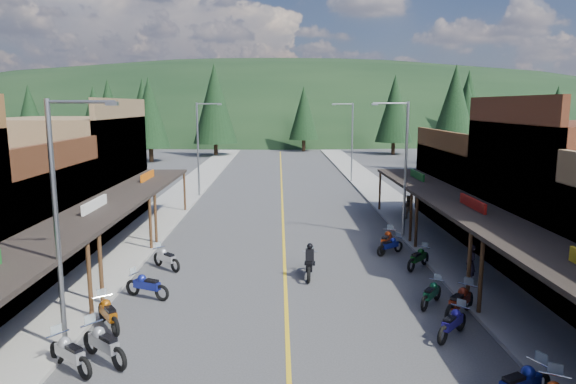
{
  "coord_description": "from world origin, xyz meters",
  "views": [
    {
      "loc": [
        -0.28,
        -21.44,
        7.81
      ],
      "look_at": [
        0.24,
        6.82,
        3.0
      ],
      "focal_mm": 32.0,
      "sensor_mm": 36.0,
      "label": 1
    }
  ],
  "objects_px": {
    "pine_0": "(30,113)",
    "rider_on_bike": "(309,263)",
    "pine_6": "(556,113)",
    "bike_east_8": "(418,257)",
    "bike_east_10": "(387,240)",
    "pine_9": "(466,116)",
    "bike_west_8": "(166,257)",
    "pine_2": "(215,104)",
    "bike_east_9": "(390,245)",
    "streetlight_1": "(200,145)",
    "bike_east_5": "(452,322)",
    "bike_east_7": "(431,292)",
    "shop_east_3": "(494,187)",
    "bike_east_4": "(520,383)",
    "pine_3": "(304,113)",
    "bike_west_6": "(108,312)",
    "pine_10": "(149,112)",
    "pine_5": "(468,104)",
    "shop_west_3": "(67,173)",
    "pine_4": "(395,109)",
    "bike_west_5": "(104,342)",
    "bike_west_7": "(147,284)",
    "streetlight_0": "(61,216)",
    "streetlight_2": "(403,163)",
    "bike_east_6": "(460,300)",
    "pedestrian_east_a": "(471,263)",
    "pine_11": "(454,110)",
    "pine_8": "(95,121)",
    "pine_1": "(143,108)",
    "streetlight_3": "(351,139)",
    "pine_7": "(109,108)",
    "pedestrian_east_b": "(407,207)"
  },
  "relations": [
    {
      "from": "streetlight_1",
      "to": "bike_east_5",
      "type": "bearing_deg",
      "value": -65.25
    },
    {
      "from": "pine_11",
      "to": "bike_east_6",
      "type": "height_order",
      "value": "pine_11"
    },
    {
      "from": "streetlight_1",
      "to": "pine_3",
      "type": "height_order",
      "value": "pine_3"
    },
    {
      "from": "shop_west_3",
      "to": "pine_9",
      "type": "bearing_deg",
      "value": 41.73
    },
    {
      "from": "streetlight_1",
      "to": "bike_east_6",
      "type": "bearing_deg",
      "value": -62.28
    },
    {
      "from": "bike_east_5",
      "to": "pedestrian_east_a",
      "type": "height_order",
      "value": "pedestrian_east_a"
    },
    {
      "from": "shop_east_3",
      "to": "bike_east_10",
      "type": "distance_m",
      "value": 10.36
    },
    {
      "from": "bike_east_9",
      "to": "streetlight_2",
      "type": "bearing_deg",
      "value": 122.4
    },
    {
      "from": "pine_4",
      "to": "bike_east_5",
      "type": "height_order",
      "value": "pine_4"
    },
    {
      "from": "shop_west_3",
      "to": "pine_4",
      "type": "relative_size",
      "value": 0.87
    },
    {
      "from": "bike_west_6",
      "to": "bike_west_8",
      "type": "xyz_separation_m",
      "value": [
        0.6,
        6.65,
        -0.03
      ]
    },
    {
      "from": "bike_west_5",
      "to": "shop_west_3",
      "type": "bearing_deg",
      "value": 65.71
    },
    {
      "from": "pine_5",
      "to": "shop_west_3",
      "type": "bearing_deg",
      "value": -128.21
    },
    {
      "from": "shop_west_3",
      "to": "bike_east_6",
      "type": "xyz_separation_m",
      "value": [
        20.22,
        -14.78,
        -2.87
      ]
    },
    {
      "from": "bike_west_6",
      "to": "pine_10",
      "type": "bearing_deg",
      "value": 67.8
    },
    {
      "from": "pine_9",
      "to": "pine_10",
      "type": "xyz_separation_m",
      "value": [
        -42.0,
        5.0,
        0.4
      ]
    },
    {
      "from": "bike_east_10",
      "to": "rider_on_bike",
      "type": "xyz_separation_m",
      "value": [
        -4.42,
        -4.21,
        0.04
      ]
    },
    {
      "from": "pine_8",
      "to": "bike_east_6",
      "type": "bearing_deg",
      "value": -56.81
    },
    {
      "from": "pine_10",
      "to": "pine_0",
      "type": "bearing_deg",
      "value": 151.39
    },
    {
      "from": "pine_4",
      "to": "bike_east_7",
      "type": "bearing_deg",
      "value": -101.15
    },
    {
      "from": "bike_east_7",
      "to": "shop_east_3",
      "type": "bearing_deg",
      "value": 96.66
    },
    {
      "from": "pine_10",
      "to": "bike_west_7",
      "type": "distance_m",
      "value": 53.21
    },
    {
      "from": "pine_9",
      "to": "bike_west_8",
      "type": "height_order",
      "value": "pine_9"
    },
    {
      "from": "streetlight_0",
      "to": "pine_7",
      "type": "relative_size",
      "value": 0.64
    },
    {
      "from": "bike_east_6",
      "to": "bike_east_10",
      "type": "xyz_separation_m",
      "value": [
        -0.9,
        8.76,
        -0.02
      ]
    },
    {
      "from": "streetlight_0",
      "to": "pine_7",
      "type": "xyz_separation_m",
      "value": [
        -25.05,
        82.0,
        2.78
      ]
    },
    {
      "from": "shop_west_3",
      "to": "rider_on_bike",
      "type": "xyz_separation_m",
      "value": [
        14.9,
        -10.22,
        -2.85
      ]
    },
    {
      "from": "bike_east_6",
      "to": "pine_7",
      "type": "bearing_deg",
      "value": 158.14
    },
    {
      "from": "pine_8",
      "to": "bike_east_4",
      "type": "height_order",
      "value": "pine_8"
    },
    {
      "from": "pine_1",
      "to": "bike_east_5",
      "type": "distance_m",
      "value": 81.08
    },
    {
      "from": "shop_east_3",
      "to": "pine_7",
      "type": "height_order",
      "value": "pine_7"
    },
    {
      "from": "streetlight_1",
      "to": "streetlight_2",
      "type": "relative_size",
      "value": 1.0
    },
    {
      "from": "bike_east_6",
      "to": "shop_east_3",
      "type": "bearing_deg",
      "value": 105.98
    },
    {
      "from": "shop_east_3",
      "to": "pine_3",
      "type": "relative_size",
      "value": 0.99
    },
    {
      "from": "bike_east_4",
      "to": "bike_east_10",
      "type": "xyz_separation_m",
      "value": [
        -0.48,
        14.48,
        -0.01
      ]
    },
    {
      "from": "pine_0",
      "to": "rider_on_bike",
      "type": "xyz_separation_m",
      "value": [
        41.12,
        -60.92,
        -5.81
      ]
    },
    {
      "from": "streetlight_0",
      "to": "pine_6",
      "type": "distance_m",
      "value": 87.8
    },
    {
      "from": "bike_east_7",
      "to": "streetlight_3",
      "type": "bearing_deg",
      "value": 124.93
    },
    {
      "from": "pine_6",
      "to": "bike_east_8",
      "type": "distance_m",
      "value": 73.53
    },
    {
      "from": "pine_2",
      "to": "bike_east_9",
      "type": "bearing_deg",
      "value": -73.71
    },
    {
      "from": "streetlight_2",
      "to": "pine_10",
      "type": "relative_size",
      "value": 0.69
    },
    {
      "from": "pedestrian_east_b",
      "to": "pine_11",
      "type": "bearing_deg",
      "value": -115.47
    },
    {
      "from": "pine_9",
      "to": "bike_east_10",
      "type": "xyz_separation_m",
      "value": [
        -18.46,
        -39.72,
        -5.75
      ]
    },
    {
      "from": "pine_10",
      "to": "bike_west_8",
      "type": "bearing_deg",
      "value": -75.5
    },
    {
      "from": "pine_5",
      "to": "bike_west_7",
      "type": "distance_m",
      "value": 83.75
    },
    {
      "from": "pine_6",
      "to": "pine_11",
      "type": "relative_size",
      "value": 0.89
    },
    {
      "from": "bike_west_8",
      "to": "rider_on_bike",
      "type": "relative_size",
      "value": 0.91
    },
    {
      "from": "pine_9",
      "to": "bike_east_5",
      "type": "relative_size",
      "value": 5.38
    },
    {
      "from": "pine_6",
      "to": "bike_east_5",
      "type": "height_order",
      "value": "pine_6"
    },
    {
      "from": "pine_0",
      "to": "bike_east_5",
      "type": "bearing_deg",
      "value": -55.85
    }
  ]
}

